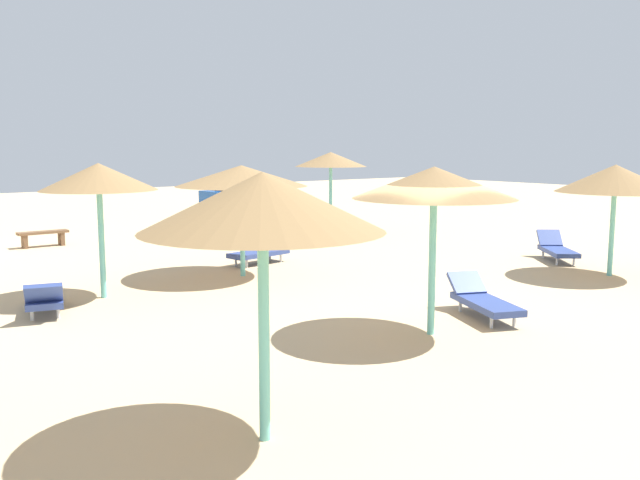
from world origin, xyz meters
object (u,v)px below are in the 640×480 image
object	(u,v)px
parasol_5	(262,203)
lounger_2	(347,230)
parasol_0	(434,183)
parasol_2	(331,160)
parasol_3	(242,177)
lounger_0	(483,300)
bench_1	(239,222)
parked_car	(246,196)
lounger_3	(263,251)
bench_0	(43,236)
lounger_4	(557,249)
lounger_1	(45,297)
parasol_1	(99,177)
parasol_4	(615,179)

from	to	relation	value
parasol_5	lounger_2	size ratio (longest dim) A/B	1.60
parasol_0	lounger_2	xyz separation A→B (m)	(6.18, 9.64, -2.20)
parasol_2	parasol_3	distance (m)	8.35
lounger_0	bench_1	bearing A→B (deg)	78.32
lounger_2	bench_1	world-z (taller)	lounger_2
parasol_5	lounger_0	size ratio (longest dim) A/B	1.44
parked_car	bench_1	bearing A→B (deg)	-123.19
lounger_3	parasol_0	bearing A→B (deg)	-100.82
lounger_3	bench_0	size ratio (longest dim) A/B	1.29
parasol_3	lounger_0	xyz separation A→B (m)	(1.48, -6.07, -2.08)
lounger_0	lounger_4	bearing A→B (deg)	22.81
lounger_4	lounger_2	bearing A→B (deg)	105.77
lounger_1	bench_1	size ratio (longest dim) A/B	1.29
lounger_3	parasol_2	bearing A→B (deg)	35.69
lounger_0	bench_0	size ratio (longest dim) A/B	1.33
parasol_3	parasol_5	distance (m)	9.21
lounger_3	parasol_1	bearing A→B (deg)	-163.06
lounger_3	parked_car	xyz separation A→B (m)	(6.37, 11.46, 0.50)
lounger_4	parasol_1	bearing A→B (deg)	165.02
parasol_3	lounger_3	bearing A→B (deg)	42.13
parasol_1	lounger_0	world-z (taller)	parasol_1
lounger_0	lounger_1	world-z (taller)	lounger_1
bench_1	lounger_1	bearing A→B (deg)	-137.46
lounger_3	parasol_4	bearing A→B (deg)	-48.69
bench_1	parasol_3	bearing A→B (deg)	-119.90
bench_0	parked_car	size ratio (longest dim) A/B	0.37
parasol_3	parked_car	size ratio (longest dim) A/B	0.78
parasol_0	bench_1	size ratio (longest dim) A/B	1.81
lounger_4	bench_1	bearing A→B (deg)	108.86
lounger_1	lounger_2	xyz separation A→B (m)	(10.92, 4.30, 0.01)
lounger_3	parked_car	world-z (taller)	parked_car
lounger_2	parasol_1	bearing A→B (deg)	-159.21
lounger_2	lounger_4	xyz separation A→B (m)	(1.89, -6.71, -0.01)
parasol_5	lounger_3	bearing A→B (deg)	57.69
lounger_1	bench_1	world-z (taller)	lounger_1
parasol_4	lounger_3	world-z (taller)	parasol_4
lounger_3	bench_1	bearing A→B (deg)	64.65
parasol_1	parasol_2	bearing A→B (deg)	27.56
parasol_5	lounger_4	world-z (taller)	parasol_5
lounger_0	lounger_2	distance (m)	10.48
parasol_5	lounger_0	xyz separation A→B (m)	(6.00, 1.95, -2.23)
lounger_2	lounger_3	world-z (taller)	lounger_2
lounger_3	bench_0	world-z (taller)	lounger_3
parasol_1	bench_0	bearing A→B (deg)	83.14
parasol_0	lounger_0	world-z (taller)	parasol_0
parasol_0	lounger_2	bearing A→B (deg)	57.34
lounger_4	parasol_4	bearing A→B (deg)	-113.18
parked_car	lounger_4	bearing A→B (deg)	-89.03
bench_1	parked_car	world-z (taller)	parked_car
parasol_1	lounger_3	world-z (taller)	parasol_1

